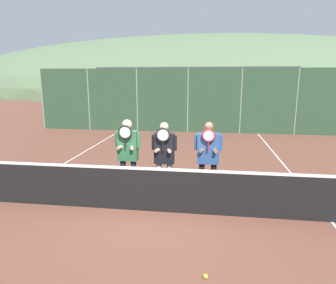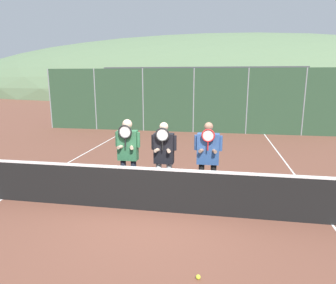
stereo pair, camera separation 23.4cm
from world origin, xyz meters
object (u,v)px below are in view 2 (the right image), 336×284
player_center_left (164,155)px  player_center_right (208,155)px  car_left_of_center (202,112)px  tennis_ball_on_court (198,277)px  car_far_left (121,110)px  player_leftmost (128,151)px  car_center (296,112)px

player_center_left → player_center_right: size_ratio=0.99×
car_left_of_center → tennis_ball_on_court: car_left_of_center is taller
car_left_of_center → car_far_left: bearing=177.6°
player_leftmost → car_left_of_center: 10.65m
player_center_left → car_left_of_center: bearing=88.9°
player_center_left → player_center_right: player_center_right is taller
player_leftmost → player_center_right: 1.86m
car_far_left → car_left_of_center: 4.90m
player_center_left → tennis_ball_on_court: size_ratio=26.56×
player_center_right → car_far_left: player_center_right is taller
player_leftmost → tennis_ball_on_court: 3.53m
car_left_of_center → car_center: (5.17, 0.55, 0.03)m
player_leftmost → player_center_left: bearing=-4.0°
player_center_left → car_far_left: (-4.69, 10.86, -0.20)m
player_leftmost → player_center_left: 0.87m
player_center_right → car_center: 11.94m
player_center_left → car_center: player_center_left is taller
player_leftmost → tennis_ball_on_court: player_leftmost is taller
player_leftmost → car_far_left: (-3.82, 10.80, -0.24)m
player_leftmost → car_far_left: bearing=109.5°
player_center_left → car_far_left: size_ratio=0.45×
player_center_right → car_left_of_center: player_center_right is taller
player_center_right → tennis_ball_on_court: bearing=-89.6°
car_far_left → car_center: size_ratio=0.88×
player_leftmost → tennis_ball_on_court: bearing=-56.2°
player_center_right → tennis_ball_on_court: (0.02, -2.83, -1.04)m
car_far_left → tennis_ball_on_court: (5.70, -13.59, -0.83)m
car_far_left → car_left_of_center: size_ratio=1.01×
car_left_of_center → car_center: car_center is taller
player_center_left → tennis_ball_on_court: (1.01, -2.73, -1.03)m
car_center → tennis_ball_on_court: 14.63m
player_leftmost → car_center: 12.77m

